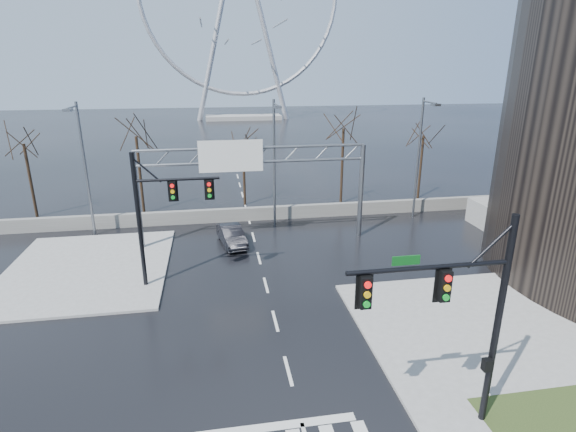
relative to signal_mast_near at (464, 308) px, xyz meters
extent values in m
plane|color=black|center=(-5.14, 4.04, -4.87)|extent=(260.00, 260.00, 0.00)
cube|color=gray|center=(4.86, 6.04, -4.80)|extent=(12.00, 10.00, 0.15)
cube|color=gray|center=(-16.14, 16.04, -4.80)|extent=(10.00, 12.00, 0.15)
cube|color=#283C19|center=(3.86, -0.96, -4.72)|extent=(5.00, 4.00, 0.02)
cube|color=slate|center=(-5.14, 24.04, -4.32)|extent=(52.00, 0.50, 1.10)
cylinder|color=black|center=(1.36, 0.04, -0.87)|extent=(0.24, 0.24, 8.00)
cylinder|color=black|center=(-1.34, 0.04, 1.53)|extent=(5.40, 0.16, 0.16)
cube|color=black|center=(-0.84, -0.11, 0.93)|extent=(0.35, 0.28, 1.05)
cube|color=black|center=(-3.44, -0.11, 0.93)|extent=(0.35, 0.28, 1.05)
cylinder|color=black|center=(-12.14, 13.04, -0.87)|extent=(0.24, 0.24, 8.00)
cylinder|color=black|center=(-9.84, 13.04, 1.53)|extent=(4.60, 0.16, 0.16)
cube|color=black|center=(-10.14, 12.89, 0.93)|extent=(0.35, 0.28, 1.05)
cube|color=black|center=(-8.14, 12.89, 0.93)|extent=(0.35, 0.28, 1.05)
cylinder|color=slate|center=(-13.14, 19.04, -1.37)|extent=(0.36, 0.36, 7.00)
cylinder|color=slate|center=(2.86, 19.04, -1.37)|extent=(0.36, 0.36, 7.00)
cylinder|color=slate|center=(-5.14, 19.04, 2.13)|extent=(16.00, 0.20, 0.20)
cylinder|color=slate|center=(-5.14, 19.04, 1.13)|extent=(16.00, 0.20, 0.20)
cube|color=#0A4D14|center=(-6.64, 18.89, 1.63)|extent=(4.20, 0.10, 2.00)
cube|color=silver|center=(-6.64, 18.83, 1.63)|extent=(4.40, 0.02, 2.20)
cylinder|color=slate|center=(-17.14, 22.54, 0.13)|extent=(0.20, 0.20, 10.00)
cylinder|color=slate|center=(-17.14, 21.44, 4.83)|extent=(0.12, 2.20, 0.12)
cube|color=slate|center=(-17.14, 20.44, 4.73)|extent=(0.50, 0.70, 0.18)
cylinder|color=slate|center=(-3.14, 22.54, 0.13)|extent=(0.20, 0.20, 10.00)
cylinder|color=slate|center=(-3.14, 21.44, 4.83)|extent=(0.12, 2.20, 0.12)
cube|color=slate|center=(-3.14, 20.44, 4.73)|extent=(0.50, 0.70, 0.18)
cylinder|color=slate|center=(8.86, 22.54, 0.13)|extent=(0.20, 0.20, 10.00)
cylinder|color=slate|center=(8.86, 21.44, 4.83)|extent=(0.12, 2.20, 0.12)
cube|color=slate|center=(8.86, 20.44, 4.73)|extent=(0.50, 0.70, 0.18)
cylinder|color=black|center=(-23.14, 28.04, -1.72)|extent=(0.24, 0.24, 6.30)
cylinder|color=black|center=(-14.14, 27.54, -1.50)|extent=(0.24, 0.24, 6.75)
cylinder|color=black|center=(-5.14, 28.54, -1.95)|extent=(0.24, 0.24, 5.85)
cylinder|color=black|center=(3.86, 27.54, -1.36)|extent=(0.24, 0.24, 7.02)
cylinder|color=black|center=(11.86, 28.04, -1.81)|extent=(0.24, 0.24, 6.12)
cube|color=gray|center=(-0.14, 99.04, -4.37)|extent=(18.00, 6.00, 1.00)
cylinder|color=#B2B2B7|center=(-7.14, 99.04, 9.13)|extent=(8.28, 1.20, 28.82)
cylinder|color=#B2B2B7|center=(6.86, 99.04, 9.13)|extent=(8.28, 1.20, 28.82)
imported|color=black|center=(-6.81, 18.83, -4.18)|extent=(2.22, 4.39, 1.38)
camera|label=1|loc=(-7.81, -11.81, 7.50)|focal=28.00mm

